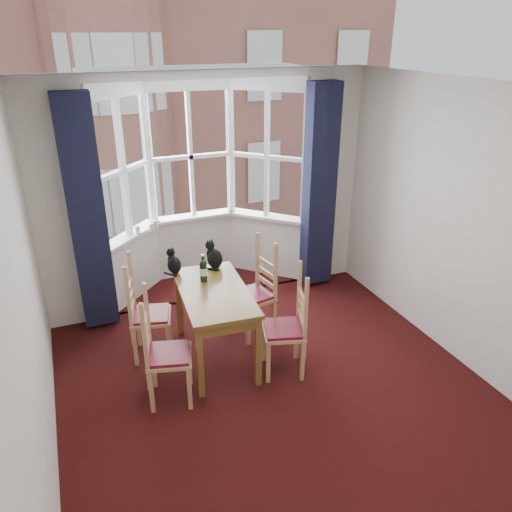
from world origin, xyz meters
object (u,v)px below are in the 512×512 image
wine_bottle (203,270)px  dining_table (214,301)px  chair_right_far (260,294)px  chair_left_near (159,357)px  cat_left (174,263)px  candle_extra (155,225)px  chair_left_far (142,317)px  cat_right (214,257)px  candle_tall (137,230)px  candle_short (151,227)px  chair_right_near (292,330)px

wine_bottle → dining_table: bearing=-81.4°
chair_right_far → chair_left_near: bearing=-150.2°
cat_left → candle_extra: bearing=88.1°
chair_left_far → cat_right: (0.86, 0.20, 0.45)m
cat_right → chair_right_far: bearing=-25.4°
chair_left_near → cat_left: 1.16m
chair_left_near → chair_left_far: 0.76m
chair_left_far → candle_tall: (0.23, 1.34, 0.45)m
cat_left → wine_bottle: bearing=-53.5°
chair_right_far → cat_left: cat_left is taller
cat_right → candle_tall: bearing=119.2°
dining_table → cat_left: (-0.27, 0.55, 0.23)m
dining_table → wine_bottle: wine_bottle is taller
chair_right_far → candle_extra: 1.71m
candle_short → candle_extra: bearing=19.7°
dining_table → candle_extra: (-0.23, 1.71, 0.25)m
chair_right_near → cat_right: bearing=115.1°
chair_right_near → candle_short: bearing=113.2°
candle_tall → candle_extra: candle_extra is taller
chair_left_far → cat_right: bearing=13.1°
candle_tall → cat_left: bearing=-80.0°
chair_left_near → candle_tall: 2.16m
chair_right_near → candle_extra: size_ratio=7.48×
chair_left_far → cat_left: cat_left is taller
candle_tall → candle_short: 0.18m
cat_right → candle_extra: bearing=108.8°
chair_left_near → candle_tall: bearing=84.3°
cat_right → candle_short: 1.26m
wine_bottle → chair_left_near: bearing=-133.6°
dining_table → chair_right_near: chair_right_near is taller
wine_bottle → candle_short: 1.48m
chair_left_near → wine_bottle: (0.64, 0.67, 0.46)m
chair_left_near → cat_right: size_ratio=2.89×
chair_left_near → cat_right: 1.36m
cat_left → chair_right_far: bearing=-15.4°
dining_table → chair_left_far: size_ratio=1.40×
candle_tall → candle_short: bearing=9.6°
chair_right_far → candle_tall: (-1.09, 1.35, 0.45)m
cat_left → chair_left_far: bearing=-151.0°
chair_right_near → wine_bottle: size_ratio=3.04×
chair_right_far → dining_table: bearing=-153.9°
chair_right_near → candle_tall: size_ratio=8.80×
candle_extra → cat_right: bearing=-71.2°
chair_left_far → candle_tall: size_ratio=8.80×
dining_table → chair_left_far: (-0.69, 0.32, -0.21)m
wine_bottle → chair_left_far: bearing=172.7°
chair_left_far → chair_left_near: bearing=-88.6°
chair_left_far → candle_short: candle_short is taller
dining_table → chair_left_far: 0.79m
chair_right_far → candle_short: 1.72m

